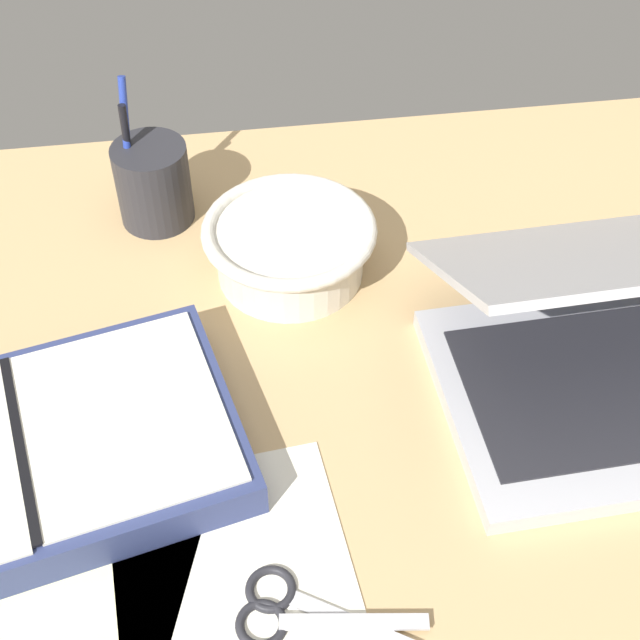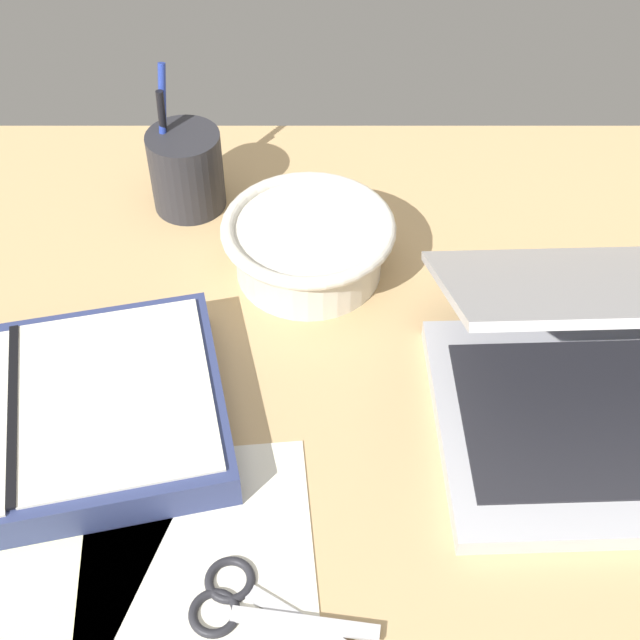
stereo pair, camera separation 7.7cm
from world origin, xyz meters
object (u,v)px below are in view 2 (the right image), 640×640
at_px(laptop, 632,374).
at_px(pen_cup, 187,170).
at_px(bowl, 310,244).
at_px(planner, 19,424).
at_px(scissors, 245,604).

xyz_separation_m(laptop, pen_cup, (-0.41, 0.29, -0.00)).
xyz_separation_m(bowl, planner, (-0.24, -0.21, -0.02)).
relative_size(planner, scissors, 2.74).
xyz_separation_m(laptop, scissors, (-0.32, -0.19, -0.05)).
bearing_deg(laptop, scissors, -151.91).
height_order(pen_cup, scissors, pen_cup).
bearing_deg(laptop, bowl, 144.59).
bearing_deg(bowl, pen_cup, 140.63).
relative_size(pen_cup, scissors, 1.14).
distance_m(planner, scissors, 0.25).
xyz_separation_m(planner, scissors, (0.20, -0.15, -0.02)).
bearing_deg(bowl, laptop, -33.45).
bearing_deg(planner, scissors, -50.22).
bearing_deg(scissors, planner, 162.40).
relative_size(laptop, pen_cup, 2.10).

